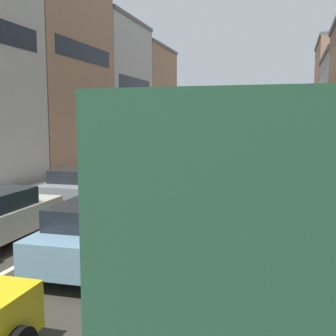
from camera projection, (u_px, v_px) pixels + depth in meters
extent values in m
cube|color=#A5A5A5|center=(99.00, 174.00, 24.47)|extent=(2.60, 64.00, 0.14)
cube|color=silver|center=(180.00, 179.00, 23.06)|extent=(0.16, 60.00, 0.01)
cube|color=silver|center=(240.00, 182.00, 22.09)|extent=(0.16, 60.00, 0.01)
cube|color=#9E7556|center=(38.00, 66.00, 27.08)|extent=(7.00, 8.70, 13.77)
cube|color=black|center=(86.00, 53.00, 26.00)|extent=(0.02, 7.04, 1.10)
cube|color=#B2ADA3|center=(98.00, 92.00, 35.59)|extent=(7.00, 8.70, 11.44)
cube|color=black|center=(136.00, 85.00, 34.52)|extent=(0.02, 7.04, 1.10)
cube|color=#66605B|center=(97.00, 23.00, 34.90)|extent=(7.20, 8.70, 0.30)
cube|color=#9E7556|center=(135.00, 101.00, 44.01)|extent=(7.00, 8.70, 10.66)
cube|color=black|center=(166.00, 96.00, 42.94)|extent=(0.02, 7.04, 1.10)
cube|color=#66605B|center=(134.00, 49.00, 43.36)|extent=(7.20, 8.70, 0.30)
cube|color=black|center=(316.00, 95.00, 38.73)|extent=(0.02, 7.04, 1.10)
cube|color=black|center=(322.00, 107.00, 30.52)|extent=(0.02, 7.04, 1.10)
cube|color=black|center=(334.00, 95.00, 22.10)|extent=(0.02, 7.04, 1.10)
cube|color=navy|center=(261.00, 204.00, 9.30)|extent=(2.47, 2.47, 1.90)
cube|color=black|center=(263.00, 180.00, 10.42)|extent=(2.02, 0.09, 0.70)
cube|color=#234C33|center=(251.00, 205.00, 5.61)|extent=(2.56, 5.51, 2.80)
cube|color=white|center=(166.00, 181.00, 5.89)|extent=(0.15, 4.48, 0.90)
cylinder|color=black|center=(209.00, 239.00, 9.80)|extent=(0.33, 0.97, 0.96)
cylinder|color=black|center=(314.00, 247.00, 9.18)|extent=(0.33, 0.97, 0.96)
cube|color=#759EB7|center=(103.00, 234.00, 9.60)|extent=(1.98, 4.37, 0.70)
cube|color=#1E2328|center=(99.00, 212.00, 9.34)|extent=(1.68, 2.47, 0.52)
cylinder|color=black|center=(93.00, 230.00, 11.27)|extent=(0.25, 0.65, 0.64)
cylinder|color=black|center=(157.00, 234.00, 10.82)|extent=(0.25, 0.65, 0.64)
cylinder|color=black|center=(34.00, 266.00, 8.46)|extent=(0.25, 0.65, 0.64)
cylinder|color=black|center=(117.00, 274.00, 8.01)|extent=(0.25, 0.65, 0.64)
cylinder|color=black|center=(52.00, 223.00, 11.99)|extent=(0.24, 0.65, 0.64)
cube|color=#19592D|center=(164.00, 193.00, 14.94)|extent=(1.95, 4.36, 0.70)
cube|color=#1E2328|center=(162.00, 179.00, 14.69)|extent=(1.67, 2.46, 0.52)
cylinder|color=black|center=(154.00, 194.00, 16.65)|extent=(0.24, 0.65, 0.64)
cylinder|color=black|center=(198.00, 197.00, 16.06)|extent=(0.24, 0.65, 0.64)
cylinder|color=black|center=(124.00, 209.00, 13.90)|extent=(0.24, 0.65, 0.64)
cylinder|color=black|center=(176.00, 213.00, 13.31)|extent=(0.24, 0.65, 0.64)
cube|color=gray|center=(84.00, 188.00, 16.04)|extent=(1.92, 4.35, 0.70)
cube|color=#1E2328|center=(81.00, 175.00, 15.78)|extent=(1.65, 2.45, 0.52)
cylinder|color=black|center=(80.00, 190.00, 17.72)|extent=(0.24, 0.65, 0.64)
cylinder|color=black|center=(120.00, 192.00, 17.25)|extent=(0.24, 0.65, 0.64)
cylinder|color=black|center=(43.00, 203.00, 14.92)|extent=(0.24, 0.65, 0.64)
cylinder|color=black|center=(89.00, 205.00, 14.45)|extent=(0.24, 0.65, 0.64)
cube|color=black|center=(204.00, 174.00, 20.00)|extent=(2.03, 4.39, 0.70)
cube|color=#1E2328|center=(203.00, 164.00, 19.74)|extent=(1.71, 2.49, 0.52)
cylinder|color=black|center=(194.00, 177.00, 21.71)|extent=(0.25, 0.65, 0.64)
cylinder|color=black|center=(228.00, 178.00, 21.09)|extent=(0.25, 0.65, 0.64)
cylinder|color=black|center=(176.00, 185.00, 18.98)|extent=(0.25, 0.65, 0.64)
cylinder|color=black|center=(215.00, 187.00, 18.36)|extent=(0.25, 0.65, 0.64)
cube|color=#B29319|center=(135.00, 173.00, 20.71)|extent=(1.92, 4.35, 0.70)
cube|color=#1E2328|center=(134.00, 162.00, 20.46)|extent=(1.65, 2.45, 0.52)
cylinder|color=black|center=(130.00, 175.00, 22.42)|extent=(0.24, 0.65, 0.64)
cylinder|color=black|center=(162.00, 176.00, 21.85)|extent=(0.24, 0.65, 0.64)
cylinder|color=black|center=(106.00, 183.00, 19.66)|extent=(0.24, 0.65, 0.64)
cylinder|color=black|center=(141.00, 185.00, 19.09)|extent=(0.24, 0.65, 0.64)
cube|color=silver|center=(265.00, 202.00, 13.27)|extent=(1.88, 4.33, 0.70)
cube|color=#1E2328|center=(266.00, 186.00, 13.01)|extent=(1.63, 2.44, 0.52)
cylinder|color=black|center=(241.00, 203.00, 14.95)|extent=(0.23, 0.64, 0.64)
cylinder|color=black|center=(293.00, 205.00, 14.46)|extent=(0.23, 0.64, 0.64)
cylinder|color=black|center=(231.00, 222.00, 12.16)|extent=(0.23, 0.64, 0.64)
cylinder|color=black|center=(296.00, 226.00, 11.67)|extent=(0.23, 0.64, 0.64)
cube|color=navy|center=(227.00, 144.00, 27.73)|extent=(2.83, 10.57, 2.40)
cube|color=black|center=(227.00, 139.00, 27.69)|extent=(2.84, 9.94, 0.70)
cylinder|color=black|center=(216.00, 156.00, 31.82)|extent=(0.33, 1.01, 1.00)
cylinder|color=black|center=(249.00, 157.00, 31.18)|extent=(0.33, 1.01, 1.00)
cylinder|color=black|center=(200.00, 166.00, 25.17)|extent=(0.33, 1.01, 1.00)
cylinder|color=black|center=(241.00, 167.00, 24.53)|extent=(0.33, 1.01, 1.00)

